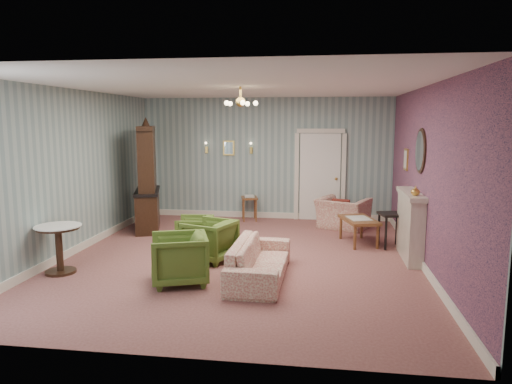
# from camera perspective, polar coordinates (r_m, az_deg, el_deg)

# --- Properties ---
(floor) EXTENTS (7.00, 7.00, 0.00)m
(floor) POSITION_cam_1_polar(r_m,az_deg,el_deg) (8.20, -1.79, -8.01)
(floor) COLOR #955D56
(floor) RESTS_ON ground
(ceiling) EXTENTS (7.00, 7.00, 0.00)m
(ceiling) POSITION_cam_1_polar(r_m,az_deg,el_deg) (7.88, -1.89, 12.65)
(ceiling) COLOR white
(ceiling) RESTS_ON ground
(wall_back) EXTENTS (6.00, 0.00, 6.00)m
(wall_back) POSITION_cam_1_polar(r_m,az_deg,el_deg) (11.36, 1.20, 4.06)
(wall_back) COLOR gray
(wall_back) RESTS_ON ground
(wall_front) EXTENTS (6.00, 0.00, 6.00)m
(wall_front) POSITION_cam_1_polar(r_m,az_deg,el_deg) (4.54, -9.45, -2.80)
(wall_front) COLOR gray
(wall_front) RESTS_ON ground
(wall_left) EXTENTS (0.00, 7.00, 7.00)m
(wall_left) POSITION_cam_1_polar(r_m,az_deg,el_deg) (8.93, -21.19, 2.27)
(wall_left) COLOR gray
(wall_left) RESTS_ON ground
(wall_right) EXTENTS (0.00, 7.00, 7.00)m
(wall_right) POSITION_cam_1_polar(r_m,az_deg,el_deg) (7.97, 19.94, 1.65)
(wall_right) COLOR gray
(wall_right) RESTS_ON ground
(wall_right_floral) EXTENTS (0.00, 7.00, 7.00)m
(wall_right_floral) POSITION_cam_1_polar(r_m,az_deg,el_deg) (7.96, 19.84, 1.65)
(wall_right_floral) COLOR #BD5E70
(wall_right_floral) RESTS_ON ground
(door) EXTENTS (1.12, 0.12, 2.16)m
(door) POSITION_cam_1_polar(r_m,az_deg,el_deg) (11.27, 7.74, 2.07)
(door) COLOR white
(door) RESTS_ON floor
(olive_chair_a) EXTENTS (0.95, 0.98, 0.80)m
(olive_chair_a) POSITION_cam_1_polar(r_m,az_deg,el_deg) (6.96, -9.29, -7.69)
(olive_chair_a) COLOR #4E6C25
(olive_chair_a) RESTS_ON floor
(olive_chair_b) EXTENTS (0.90, 0.93, 0.76)m
(olive_chair_b) POSITION_cam_1_polar(r_m,az_deg,el_deg) (8.04, -5.64, -5.57)
(olive_chair_b) COLOR #4E6C25
(olive_chair_b) RESTS_ON floor
(olive_chair_c) EXTENTS (0.66, 0.70, 0.66)m
(olive_chair_c) POSITION_cam_1_polar(r_m,az_deg,el_deg) (8.84, -7.42, -4.65)
(olive_chair_c) COLOR #4E6C25
(olive_chair_c) RESTS_ON floor
(sofa_chintz) EXTENTS (0.59, 1.94, 0.75)m
(sofa_chintz) POSITION_cam_1_polar(r_m,az_deg,el_deg) (7.08, 0.44, -7.50)
(sofa_chintz) COLOR #A84943
(sofa_chintz) RESTS_ON floor
(wingback_chair) EXTENTS (1.21, 1.04, 0.90)m
(wingback_chair) POSITION_cam_1_polar(r_m,az_deg,el_deg) (10.52, 10.50, -1.94)
(wingback_chair) COLOR #A84943
(wingback_chair) RESTS_ON floor
(dresser) EXTENTS (0.91, 1.51, 2.38)m
(dresser) POSITION_cam_1_polar(r_m,az_deg,el_deg) (10.41, -13.10, 1.99)
(dresser) COLOR black
(dresser) RESTS_ON floor
(fireplace) EXTENTS (0.30, 1.40, 1.16)m
(fireplace) POSITION_cam_1_polar(r_m,az_deg,el_deg) (8.47, 18.17, -3.86)
(fireplace) COLOR beige
(fireplace) RESTS_ON floor
(mantel_vase) EXTENTS (0.15, 0.15, 0.15)m
(mantel_vase) POSITION_cam_1_polar(r_m,az_deg,el_deg) (7.96, 18.74, 0.13)
(mantel_vase) COLOR gold
(mantel_vase) RESTS_ON fireplace
(oval_mirror) EXTENTS (0.04, 0.76, 0.84)m
(oval_mirror) POSITION_cam_1_polar(r_m,az_deg,el_deg) (8.31, 19.25, 4.72)
(oval_mirror) COLOR white
(oval_mirror) RESTS_ON wall_right
(framed_print) EXTENTS (0.04, 0.34, 0.42)m
(framed_print) POSITION_cam_1_polar(r_m,az_deg,el_deg) (9.66, 17.71, 3.77)
(framed_print) COLOR gold
(framed_print) RESTS_ON wall_right
(coffee_table) EXTENTS (0.79, 1.09, 0.50)m
(coffee_table) POSITION_cam_1_polar(r_m,az_deg,el_deg) (9.29, 12.30, -4.63)
(coffee_table) COLOR brown
(coffee_table) RESTS_ON floor
(side_table_black) EXTENTS (0.53, 0.53, 0.66)m
(side_table_black) POSITION_cam_1_polar(r_m,az_deg,el_deg) (9.13, 16.07, -4.49)
(side_table_black) COLOR black
(side_table_black) RESTS_ON floor
(pedestal_table) EXTENTS (0.86, 0.86, 0.76)m
(pedestal_table) POSITION_cam_1_polar(r_m,az_deg,el_deg) (7.93, -22.72, -6.40)
(pedestal_table) COLOR black
(pedestal_table) RESTS_ON floor
(nesting_table) EXTENTS (0.47, 0.54, 0.61)m
(nesting_table) POSITION_cam_1_polar(r_m,az_deg,el_deg) (11.21, -0.81, -1.89)
(nesting_table) COLOR brown
(nesting_table) RESTS_ON floor
(gilt_mirror_back) EXTENTS (0.28, 0.06, 0.36)m
(gilt_mirror_back) POSITION_cam_1_polar(r_m,az_deg,el_deg) (11.45, -3.32, 5.34)
(gilt_mirror_back) COLOR gold
(gilt_mirror_back) RESTS_ON wall_back
(sconce_left) EXTENTS (0.16, 0.12, 0.30)m
(sconce_left) POSITION_cam_1_polar(r_m,az_deg,el_deg) (11.55, -6.03, 5.33)
(sconce_left) COLOR gold
(sconce_left) RESTS_ON wall_back
(sconce_right) EXTENTS (0.16, 0.12, 0.30)m
(sconce_right) POSITION_cam_1_polar(r_m,az_deg,el_deg) (11.33, -0.60, 5.32)
(sconce_right) COLOR gold
(sconce_right) RESTS_ON wall_back
(chandelier) EXTENTS (0.56, 0.56, 0.36)m
(chandelier) POSITION_cam_1_polar(r_m,az_deg,el_deg) (7.87, -1.88, 10.68)
(chandelier) COLOR gold
(chandelier) RESTS_ON ceiling
(burgundy_cushion) EXTENTS (0.41, 0.28, 0.39)m
(burgundy_cushion) POSITION_cam_1_polar(r_m,az_deg,el_deg) (10.36, 10.27, -1.92)
(burgundy_cushion) COLOR maroon
(burgundy_cushion) RESTS_ON wingback_chair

